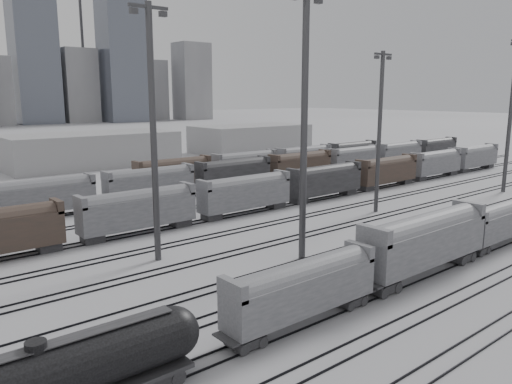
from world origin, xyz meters
TOP-DOWN VIEW (x-y plane):
  - ground at (0.00, 0.00)m, footprint 900.00×900.00m
  - tracks at (0.00, 17.50)m, footprint 220.00×71.50m
  - tank_car_b at (-29.99, 1.00)m, footprint 19.01×3.17m
  - hopper_car_a at (-10.99, 1.00)m, footprint 13.77×2.74m
  - hopper_car_b at (5.41, 1.00)m, footprint 16.66×3.31m
  - hopper_car_c at (21.37, 1.00)m, footprint 13.60×2.70m
  - light_mast_b at (-12.09, 21.43)m, footprint 4.16×0.67m
  - light_mast_c at (-0.03, 12.08)m, footprint 4.38×0.70m
  - light_mast_d at (23.72, 20.46)m, footprint 3.72×0.59m
  - light_mast_e at (54.10, 15.50)m, footprint 4.26×0.68m
  - bg_string_near at (8.00, 32.00)m, footprint 151.00×3.00m
  - bg_string_mid at (18.00, 48.00)m, footprint 151.00×3.00m
  - bg_string_far at (35.50, 56.00)m, footprint 66.00×3.00m
  - warehouse_mid at (10.00, 95.00)m, footprint 40.00×18.00m
  - warehouse_right at (60.00, 95.00)m, footprint 35.00×18.00m
  - crane_right at (91.26, 305.00)m, footprint 42.00×1.80m

SIDE VIEW (x-z plane):
  - ground at x=0.00m, z-range 0.00..0.00m
  - tracks at x=0.00m, z-range 0.00..0.16m
  - tank_car_b at x=-29.99m, z-range 0.37..5.07m
  - bg_string_far at x=35.50m, z-range 0.00..5.60m
  - bg_string_near at x=8.00m, z-range 0.00..5.60m
  - bg_string_mid at x=18.00m, z-range 0.00..5.60m
  - hopper_car_c at x=21.37m, z-range 0.57..5.44m
  - hopper_car_a at x=-10.99m, z-range 0.58..5.50m
  - hopper_car_b at x=5.41m, z-range 0.70..6.66m
  - warehouse_mid at x=10.00m, z-range 0.00..8.00m
  - warehouse_right at x=60.00m, z-range 0.00..8.00m
  - light_mast_d at x=23.72m, z-range 0.71..23.94m
  - light_mast_b at x=-12.09m, z-range 0.79..26.79m
  - light_mast_e at x=54.10m, z-range 0.81..27.46m
  - light_mast_c at x=-0.03m, z-range 0.83..28.22m
  - crane_right at x=91.26m, z-range 7.39..107.39m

